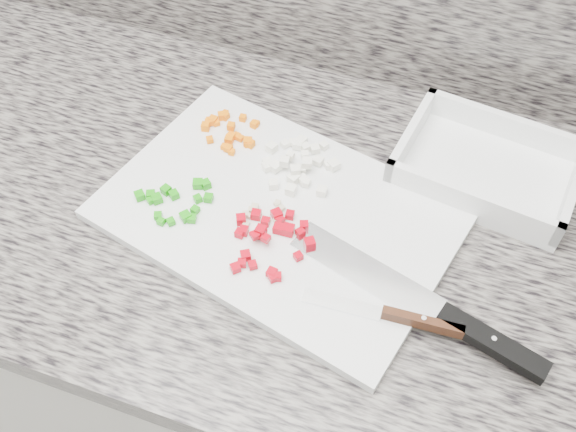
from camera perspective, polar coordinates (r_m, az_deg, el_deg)
name	(u,v)px	position (r m, az deg, el deg)	size (l,w,h in m)	color
cabinet	(235,340)	(1.30, -4.75, -10.91)	(3.92, 0.62, 0.86)	beige
countertop	(214,195)	(0.92, -6.59, 1.85)	(3.96, 0.64, 0.04)	slate
cutting_board	(279,214)	(0.86, -0.82, 0.22)	(0.45, 0.30, 0.02)	silver
carrot_pile	(229,130)	(0.95, -5.28, 7.62)	(0.09, 0.08, 0.02)	orange
onion_pile	(297,164)	(0.90, 0.83, 4.66)	(0.11, 0.11, 0.02)	white
green_pepper_pile	(177,200)	(0.87, -9.87, 1.42)	(0.10, 0.09, 0.01)	#1B9A0E
red_pepper_pile	(269,237)	(0.82, -1.68, -1.86)	(0.11, 0.11, 0.02)	#B50212
garlic_pile	(264,213)	(0.84, -2.13, 0.26)	(0.06, 0.05, 0.01)	beige
chef_knife	(446,317)	(0.78, 13.89, -8.71)	(0.33, 0.13, 0.02)	silver
paring_knife	(402,318)	(0.77, 10.06, -8.88)	(0.19, 0.02, 0.02)	silver
tray	(486,169)	(0.94, 17.19, 4.05)	(0.26, 0.21, 0.05)	white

